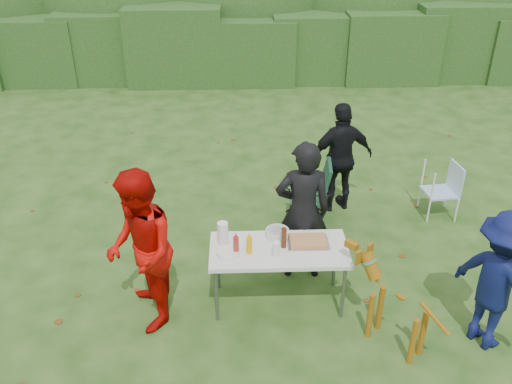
{
  "coord_description": "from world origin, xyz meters",
  "views": [
    {
      "loc": [
        -0.24,
        -5.06,
        4.14
      ],
      "look_at": [
        -0.05,
        0.5,
        1.0
      ],
      "focal_mm": 38.0,
      "sensor_mm": 36.0,
      "label": 1
    }
  ],
  "objects_px": {
    "dog": "(399,309)",
    "mustard_bottle": "(249,245)",
    "beer_bottle": "(284,238)",
    "folding_table": "(279,252)",
    "person_cook": "(303,211)",
    "camping_chair": "(309,193)",
    "ketchup_bottle": "(236,246)",
    "lawn_chair": "(440,190)",
    "person_black_puffy": "(341,158)",
    "child": "(499,282)",
    "paper_towel_roll": "(223,233)",
    "person_red_jacket": "(140,252)"
  },
  "relations": [
    {
      "from": "dog",
      "to": "ketchup_bottle",
      "type": "distance_m",
      "value": 1.76
    },
    {
      "from": "person_black_puffy",
      "to": "mustard_bottle",
      "type": "height_order",
      "value": "person_black_puffy"
    },
    {
      "from": "folding_table",
      "to": "child",
      "type": "distance_m",
      "value": 2.22
    },
    {
      "from": "person_cook",
      "to": "person_black_puffy",
      "type": "height_order",
      "value": "person_cook"
    },
    {
      "from": "person_cook",
      "to": "person_red_jacket",
      "type": "xyz_separation_m",
      "value": [
        -1.75,
        -0.76,
        0.02
      ]
    },
    {
      "from": "person_red_jacket",
      "to": "mustard_bottle",
      "type": "xyz_separation_m",
      "value": [
        1.11,
        0.16,
        -0.06
      ]
    },
    {
      "from": "mustard_bottle",
      "to": "paper_towel_roll",
      "type": "bearing_deg",
      "value": 145.23
    },
    {
      "from": "folding_table",
      "to": "mustard_bottle",
      "type": "distance_m",
      "value": 0.37
    },
    {
      "from": "paper_towel_roll",
      "to": "lawn_chair",
      "type": "bearing_deg",
      "value": 29.26
    },
    {
      "from": "person_black_puffy",
      "to": "child",
      "type": "bearing_deg",
      "value": 97.96
    },
    {
      "from": "person_red_jacket",
      "to": "dog",
      "type": "xyz_separation_m",
      "value": [
        2.59,
        -0.48,
        -0.42
      ]
    },
    {
      "from": "beer_bottle",
      "to": "mustard_bottle",
      "type": "bearing_deg",
      "value": -165.39
    },
    {
      "from": "person_red_jacket",
      "to": "beer_bottle",
      "type": "bearing_deg",
      "value": 84.83
    },
    {
      "from": "folding_table",
      "to": "dog",
      "type": "height_order",
      "value": "dog"
    },
    {
      "from": "paper_towel_roll",
      "to": "child",
      "type": "bearing_deg",
      "value": -16.36
    },
    {
      "from": "mustard_bottle",
      "to": "ketchup_bottle",
      "type": "bearing_deg",
      "value": -171.26
    },
    {
      "from": "beer_bottle",
      "to": "paper_towel_roll",
      "type": "bearing_deg",
      "value": 171.5
    },
    {
      "from": "dog",
      "to": "mustard_bottle",
      "type": "bearing_deg",
      "value": 24.9
    },
    {
      "from": "folding_table",
      "to": "person_red_jacket",
      "type": "distance_m",
      "value": 1.47
    },
    {
      "from": "dog",
      "to": "beer_bottle",
      "type": "distance_m",
      "value": 1.37
    },
    {
      "from": "folding_table",
      "to": "person_cook",
      "type": "xyz_separation_m",
      "value": [
        0.31,
        0.52,
        0.19
      ]
    },
    {
      "from": "lawn_chair",
      "to": "dog",
      "type": "bearing_deg",
      "value": 56.63
    },
    {
      "from": "camping_chair",
      "to": "lawn_chair",
      "type": "height_order",
      "value": "camping_chair"
    },
    {
      "from": "person_black_puffy",
      "to": "lawn_chair",
      "type": "bearing_deg",
      "value": 156.47
    },
    {
      "from": "camping_chair",
      "to": "ketchup_bottle",
      "type": "bearing_deg",
      "value": 66.19
    },
    {
      "from": "person_cook",
      "to": "paper_towel_roll",
      "type": "bearing_deg",
      "value": 23.67
    },
    {
      "from": "child",
      "to": "camping_chair",
      "type": "relative_size",
      "value": 1.65
    },
    {
      "from": "dog",
      "to": "mustard_bottle",
      "type": "relative_size",
      "value": 5.06
    },
    {
      "from": "person_red_jacket",
      "to": "paper_towel_roll",
      "type": "relative_size",
      "value": 6.91
    },
    {
      "from": "child",
      "to": "lawn_chair",
      "type": "height_order",
      "value": "child"
    },
    {
      "from": "mustard_bottle",
      "to": "beer_bottle",
      "type": "bearing_deg",
      "value": 14.61
    },
    {
      "from": "beer_bottle",
      "to": "paper_towel_roll",
      "type": "xyz_separation_m",
      "value": [
        -0.66,
        0.1,
        0.01
      ]
    },
    {
      "from": "camping_chair",
      "to": "mustard_bottle",
      "type": "height_order",
      "value": "mustard_bottle"
    },
    {
      "from": "folding_table",
      "to": "beer_bottle",
      "type": "distance_m",
      "value": 0.18
    },
    {
      "from": "person_cook",
      "to": "child",
      "type": "bearing_deg",
      "value": 146.07
    },
    {
      "from": "person_red_jacket",
      "to": "paper_towel_roll",
      "type": "xyz_separation_m",
      "value": [
        0.83,
        0.36,
        -0.03
      ]
    },
    {
      "from": "dog",
      "to": "ketchup_bottle",
      "type": "bearing_deg",
      "value": 27.38
    },
    {
      "from": "folding_table",
      "to": "paper_towel_roll",
      "type": "distance_m",
      "value": 0.64
    },
    {
      "from": "person_black_puffy",
      "to": "paper_towel_roll",
      "type": "height_order",
      "value": "person_black_puffy"
    },
    {
      "from": "folding_table",
      "to": "child",
      "type": "bearing_deg",
      "value": -17.8
    },
    {
      "from": "person_red_jacket",
      "to": "person_black_puffy",
      "type": "xyz_separation_m",
      "value": [
        2.46,
        2.3,
        -0.09
      ]
    },
    {
      "from": "paper_towel_roll",
      "to": "dog",
      "type": "bearing_deg",
      "value": -25.4
    },
    {
      "from": "child",
      "to": "camping_chair",
      "type": "bearing_deg",
      "value": 4.5
    },
    {
      "from": "person_cook",
      "to": "dog",
      "type": "height_order",
      "value": "person_cook"
    },
    {
      "from": "ketchup_bottle",
      "to": "beer_bottle",
      "type": "height_order",
      "value": "beer_bottle"
    },
    {
      "from": "ketchup_bottle",
      "to": "dog",
      "type": "bearing_deg",
      "value": -20.91
    },
    {
      "from": "child",
      "to": "mustard_bottle",
      "type": "xyz_separation_m",
      "value": [
        -2.44,
        0.6,
        0.07
      ]
    },
    {
      "from": "child",
      "to": "dog",
      "type": "bearing_deg",
      "value": 62.56
    },
    {
      "from": "child",
      "to": "camping_chair",
      "type": "distance_m",
      "value": 2.84
    },
    {
      "from": "person_red_jacket",
      "to": "camping_chair",
      "type": "distance_m",
      "value": 2.77
    }
  ]
}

